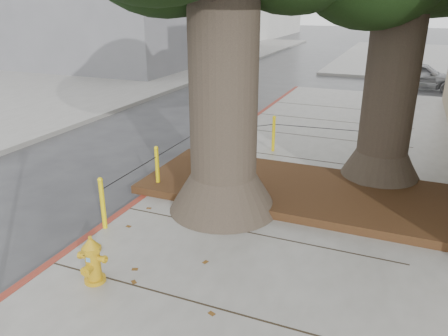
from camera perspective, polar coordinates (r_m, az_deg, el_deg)
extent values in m
plane|color=#28282B|center=(6.23, -7.40, -17.15)|extent=(140.00, 140.00, 0.00)
cube|color=slate|center=(22.13, -26.81, 9.06)|extent=(14.00, 60.00, 0.15)
cube|color=maroon|center=(8.93, -10.71, -4.25)|extent=(0.14, 26.00, 0.16)
cube|color=black|center=(9.01, 9.98, -2.88)|extent=(6.40, 2.60, 0.16)
cone|color=#4C3F33|center=(8.17, -0.06, -3.04)|extent=(2.04, 2.04, 0.70)
cylinder|color=#4C3F33|center=(7.57, -0.07, 11.12)|extent=(1.20, 1.20, 4.22)
cone|color=#4C3F33|center=(9.96, 19.66, 0.22)|extent=(1.77, 1.77, 0.70)
cylinder|color=#4C3F33|center=(9.51, 21.01, 10.52)|extent=(1.04, 1.04, 3.84)
cylinder|color=yellow|center=(7.71, -15.56, -4.59)|extent=(0.08, 0.08, 0.90)
sphere|color=yellow|center=(7.53, -15.89, -1.50)|extent=(0.09, 0.09, 0.09)
cylinder|color=yellow|center=(9.06, -8.70, -0.12)|extent=(0.08, 0.08, 0.90)
sphere|color=yellow|center=(8.91, -8.86, 2.57)|extent=(0.09, 0.09, 0.09)
cylinder|color=yellow|center=(10.54, -3.71, 3.14)|extent=(0.08, 0.08, 0.90)
sphere|color=yellow|center=(10.41, -3.76, 5.50)|extent=(0.09, 0.09, 0.09)
cylinder|color=yellow|center=(11.37, 6.49, 4.39)|extent=(0.08, 0.08, 0.90)
sphere|color=yellow|center=(11.25, 6.58, 6.58)|extent=(0.09, 0.09, 0.09)
cylinder|color=yellow|center=(11.19, 17.66, 3.24)|extent=(0.08, 0.08, 0.90)
sphere|color=yellow|center=(11.07, 17.91, 5.45)|extent=(0.09, 0.09, 0.09)
cylinder|color=black|center=(8.26, -11.99, -0.46)|extent=(0.02, 1.80, 0.02)
cylinder|color=black|center=(9.70, -6.08, 3.14)|extent=(0.02, 1.80, 0.02)
cylinder|color=black|center=(10.84, 1.59, 5.17)|extent=(1.51, 1.51, 0.02)
cylinder|color=black|center=(11.15, 12.13, 5.16)|extent=(2.20, 0.22, 0.02)
cylinder|color=gold|center=(6.57, -16.47, -13.77)|extent=(0.33, 0.33, 0.06)
cylinder|color=gold|center=(6.44, -16.71, -11.93)|extent=(0.22, 0.22, 0.46)
cylinder|color=gold|center=(6.31, -16.94, -10.09)|extent=(0.30, 0.30, 0.07)
cone|color=gold|center=(6.27, -17.02, -9.39)|extent=(0.28, 0.28, 0.13)
cylinder|color=gold|center=(6.23, -17.10, -8.73)|extent=(0.06, 0.06, 0.05)
cylinder|color=gold|center=(6.44, -17.73, -10.87)|extent=(0.14, 0.10, 0.08)
cylinder|color=gold|center=(6.32, -15.87, -11.31)|extent=(0.14, 0.10, 0.08)
cylinder|color=gold|center=(6.36, -17.25, -12.43)|extent=(0.13, 0.14, 0.12)
cube|color=#5999D8|center=(6.30, -17.34, -11.41)|extent=(0.07, 0.01, 0.07)
imported|color=#939498|center=(22.35, 24.22, 10.96)|extent=(3.63, 1.60, 1.21)
imported|color=black|center=(27.23, -11.02, 13.83)|extent=(2.07, 4.15, 1.16)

